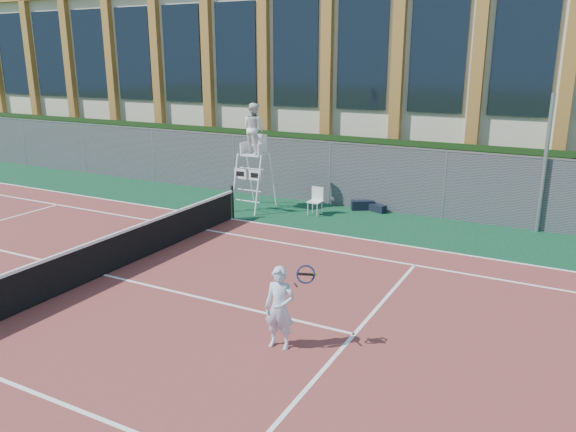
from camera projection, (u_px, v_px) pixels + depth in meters
The scene contains 13 objects.
ground at pixel (104, 276), 13.42m from camera, with size 120.00×120.00×0.00m, color #233814.
apron at pixel (133, 263), 14.27m from camera, with size 36.00×20.00×0.01m, color #0C371C.
tennis_court at pixel (104, 275), 13.42m from camera, with size 23.77×10.97×0.02m, color brown.
tennis_net at pixel (102, 255), 13.28m from camera, with size 0.10×11.30×1.10m.
fence at pixel (280, 169), 20.61m from camera, with size 40.00×0.06×2.20m, color #595E60, non-canonical shape.
hedge at pixel (295, 163), 21.63m from camera, with size 40.00×1.40×2.20m, color black.
building at pixel (369, 76), 27.56m from camera, with size 45.00×10.60×8.22m.
steel_pole at pixel (545, 165), 16.29m from camera, with size 0.12×0.12×4.08m, color #9EA0A5.
umpire_chair at pixel (254, 131), 18.70m from camera, with size 1.02×1.57×3.65m.
plastic_chair at pixel (316, 198), 18.55m from camera, with size 0.44×0.44×0.91m.
sports_bag_near at pixel (362, 205), 19.19m from camera, with size 0.76×0.30×0.32m, color black.
sports_bag_far at pixel (377, 208), 18.97m from camera, with size 0.62×0.27×0.25m, color black.
tennis_player at pixel (280, 307), 9.88m from camera, with size 0.89×0.63×1.55m.
Camera 1 is at (9.75, -9.01, 5.04)m, focal length 35.00 mm.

